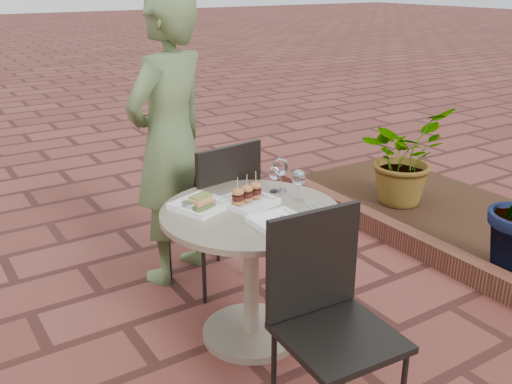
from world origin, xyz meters
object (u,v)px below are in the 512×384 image
chair_far (219,204)px  chair_near (326,305)px  diner (170,142)px  plate_sliders (247,198)px  cafe_table (251,255)px  plate_salmon (201,204)px  plate_tuna (279,222)px

chair_far → chair_near: bearing=74.6°
chair_far → chair_near: 1.21m
diner → plate_sliders: (0.06, -0.77, -0.12)m
chair_near → plate_sliders: bearing=87.9°
diner → cafe_table: bearing=67.8°
plate_salmon → plate_tuna: plate_salmon is taller
cafe_table → chair_far: bearing=77.6°
diner → plate_tuna: diner is taller
plate_salmon → plate_sliders: (0.22, -0.08, 0.02)m
plate_tuna → diner: bearing=92.8°
plate_tuna → plate_salmon: bearing=118.7°
plate_sliders → plate_tuna: bearing=-91.9°
cafe_table → plate_salmon: size_ratio=2.88×
plate_sliders → plate_tuna: size_ratio=1.24×
cafe_table → chair_far: 0.56m
chair_near → plate_sliders: size_ratio=3.15×
plate_sliders → plate_tuna: 0.30m
cafe_table → plate_sliders: (0.03, 0.08, 0.28)m
cafe_table → diner: (-0.04, 0.85, 0.40)m
chair_near → diner: size_ratio=0.53×
chair_near → plate_salmon: bearing=103.7°
plate_sliders → diner: bearing=94.6°
plate_salmon → plate_tuna: 0.43m
chair_near → plate_sliders: 0.77m
chair_far → diner: diner is taller
plate_sliders → plate_tuna: (-0.01, -0.30, -0.02)m
diner → plate_tuna: bearing=68.2°
chair_far → plate_salmon: chair_far is taller
chair_near → cafe_table: bearing=89.5°
chair_near → diner: bearing=93.3°
chair_far → chair_near: (-0.17, -1.20, 0.00)m
chair_far → diner: bearing=-70.7°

